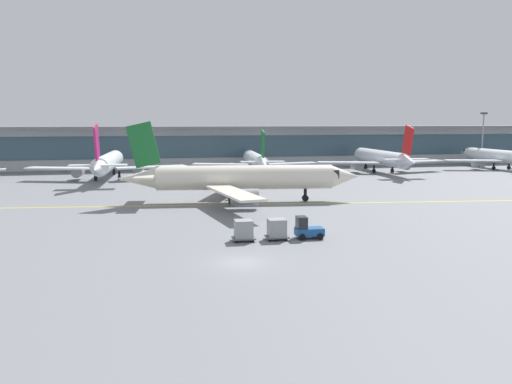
{
  "coord_description": "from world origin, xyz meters",
  "views": [
    {
      "loc": [
        -6.93,
        -37.75,
        10.87
      ],
      "look_at": [
        4.79,
        17.18,
        3.0
      ],
      "focal_mm": 35.75,
      "sensor_mm": 36.0,
      "label": 1
    }
  ],
  "objects": [
    {
      "name": "gate_airplane_2",
      "position": [
        -14.16,
        60.49,
        3.12
      ],
      "size": [
        29.19,
        31.43,
        10.41
      ],
      "rotation": [
        0.0,
        0.0,
        1.51
      ],
      "color": "white",
      "rests_on": "ground_plane"
    },
    {
      "name": "baggage_tug",
      "position": [
        7.38,
        6.59,
        0.89
      ],
      "size": [
        2.66,
        1.71,
        2.1
      ],
      "rotation": [
        0.0,
        0.0,
        -0.04
      ],
      "color": "#194C8C",
      "rests_on": "ground_plane"
    },
    {
      "name": "gate_airplane_5",
      "position": [
        70.94,
        63.7,
        2.86
      ],
      "size": [
        26.83,
        28.74,
        9.55
      ],
      "rotation": [
        0.0,
        0.0,
        1.57
      ],
      "color": "white",
      "rests_on": "ground_plane"
    },
    {
      "name": "taxiway_centreline_stripe",
      "position": [
        5.79,
        26.85,
        0.0
      ],
      "size": [
        109.27,
        13.37,
        0.01
      ],
      "primitive_type": "cube",
      "rotation": [
        0.0,
        0.0,
        -0.12
      ],
      "color": "yellow",
      "rests_on": "ground_plane"
    },
    {
      "name": "apron_light_mast_1",
      "position": [
        74.72,
        74.81,
        7.15
      ],
      "size": [
        1.8,
        0.36,
        12.94
      ],
      "color": "gray",
      "rests_on": "ground_plane"
    },
    {
      "name": "gate_airplane_4",
      "position": [
        41.67,
        62.61,
        3.04
      ],
      "size": [
        28.45,
        30.57,
        10.14
      ],
      "rotation": [
        0.0,
        0.0,
        1.54
      ],
      "color": "silver",
      "rests_on": "ground_plane"
    },
    {
      "name": "cargo_dolly_trailing",
      "position": [
        1.42,
        6.83,
        1.05
      ],
      "size": [
        2.16,
        1.69,
        1.94
      ],
      "rotation": [
        0.0,
        0.0,
        -0.04
      ],
      "color": "#595B60",
      "rests_on": "ground_plane"
    },
    {
      "name": "gate_airplane_3",
      "position": [
        14.92,
        65.45,
        2.8
      ],
      "size": [
        26.12,
        28.19,
        9.33
      ],
      "rotation": [
        0.0,
        0.0,
        1.49
      ],
      "color": "white",
      "rests_on": "ground_plane"
    },
    {
      "name": "ground_plane",
      "position": [
        0.0,
        0.0,
        0.0
      ],
      "size": [
        400.0,
        400.0,
        0.0
      ],
      "primitive_type": "plane",
      "color": "slate"
    },
    {
      "name": "cargo_dolly_lead",
      "position": [
        4.51,
        6.71,
        1.05
      ],
      "size": [
        2.16,
        1.69,
        1.94
      ],
      "rotation": [
        0.0,
        0.0,
        -0.04
      ],
      "color": "#595B60",
      "rests_on": "ground_plane"
    },
    {
      "name": "taxiing_regional_jet",
      "position": [
        5.37,
        28.9,
        3.25
      ],
      "size": [
        32.7,
        30.2,
        10.83
      ],
      "rotation": [
        0.0,
        0.0,
        -0.12
      ],
      "color": "silver",
      "rests_on": "ground_plane"
    },
    {
      "name": "terminal_concourse",
      "position": [
        0.0,
        83.52,
        4.92
      ],
      "size": [
        225.39,
        11.0,
        9.6
      ],
      "color": "#B2B7BC",
      "rests_on": "ground_plane"
    }
  ]
}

